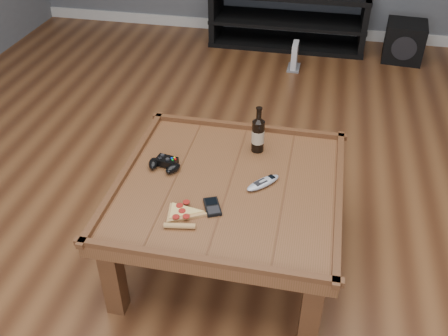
% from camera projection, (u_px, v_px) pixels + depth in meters
% --- Properties ---
extents(ground, '(6.00, 6.00, 0.00)m').
position_uv_depth(ground, '(229.00, 254.00, 2.51)').
color(ground, '#472614').
rests_on(ground, ground).
extents(baseboard, '(5.00, 0.02, 0.10)m').
position_uv_depth(baseboard, '(289.00, 30.00, 4.84)').
color(baseboard, silver).
rests_on(baseboard, ground).
extents(coffee_table, '(1.03, 1.03, 0.48)m').
position_uv_depth(coffee_table, '(229.00, 194.00, 2.28)').
color(coffee_table, '#573519').
rests_on(coffee_table, ground).
extents(media_console, '(1.40, 0.45, 0.50)m').
position_uv_depth(media_console, '(288.00, 18.00, 4.53)').
color(media_console, black).
rests_on(media_console, ground).
extents(beer_bottle, '(0.06, 0.06, 0.24)m').
position_uv_depth(beer_bottle, '(258.00, 134.00, 2.41)').
color(beer_bottle, black).
rests_on(beer_bottle, coffee_table).
extents(game_controller, '(0.17, 0.13, 0.05)m').
position_uv_depth(game_controller, '(165.00, 164.00, 2.33)').
color(game_controller, black).
rests_on(game_controller, coffee_table).
extents(pizza_slice, '(0.18, 0.25, 0.02)m').
position_uv_depth(pizza_slice, '(182.00, 214.00, 2.07)').
color(pizza_slice, tan).
rests_on(pizza_slice, coffee_table).
extents(smartphone, '(0.10, 0.13, 0.02)m').
position_uv_depth(smartphone, '(212.00, 207.00, 2.11)').
color(smartphone, black).
rests_on(smartphone, coffee_table).
extents(remote_control, '(0.16, 0.17, 0.03)m').
position_uv_depth(remote_control, '(263.00, 183.00, 2.23)').
color(remote_control, '#9CA1AA').
rests_on(remote_control, coffee_table).
extents(subwoofer, '(0.35, 0.35, 0.33)m').
position_uv_depth(subwoofer, '(404.00, 41.00, 4.31)').
color(subwoofer, black).
rests_on(subwoofer, ground).
extents(game_console, '(0.10, 0.18, 0.23)m').
position_uv_depth(game_console, '(295.00, 57.00, 4.19)').
color(game_console, slate).
rests_on(game_console, ground).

